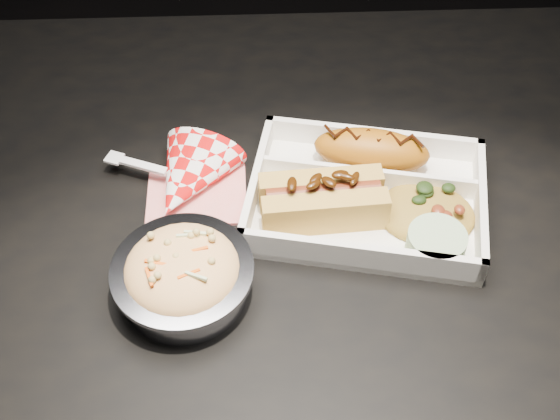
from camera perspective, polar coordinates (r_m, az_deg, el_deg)
The scene contains 8 objects.
dining_table at distance 0.83m, azimuth 4.30°, elevation -4.94°, with size 1.20×0.80×0.75m.
food_tray at distance 0.77m, azimuth 6.98°, elevation 0.89°, with size 0.28×0.23×0.04m.
fried_pastry at distance 0.80m, azimuth 7.45°, elevation 4.83°, with size 0.13×0.05×0.05m, color #A75E10.
hotdog at distance 0.74m, azimuth 3.51°, elevation 0.97°, with size 0.14×0.07×0.06m.
fried_rice_mound at distance 0.76m, azimuth 11.87°, elevation 0.30°, with size 0.11×0.09×0.03m, color #AF8733.
cupcake_liner at distance 0.73m, azimuth 12.54°, elevation -2.75°, with size 0.06×0.06×0.03m, color #A3BF90.
foil_coleslaw_cup at distance 0.69m, azimuth -7.89°, elevation -5.20°, with size 0.14×0.14×0.07m.
napkin_fork at distance 0.79m, azimuth -7.56°, elevation 2.45°, with size 0.16×0.14×0.10m.
Camera 1 is at (-0.08, -0.49, 1.33)m, focal length 45.00 mm.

